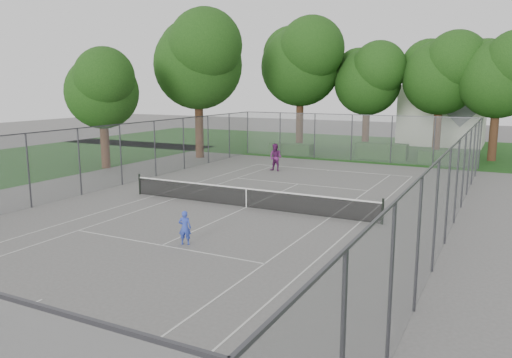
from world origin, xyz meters
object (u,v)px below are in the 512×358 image
at_px(girl_player, 185,228).
at_px(house, 443,105).
at_px(woman_player, 276,157).
at_px(tennis_net, 246,197).

bearing_deg(girl_player, house, -117.87).
bearing_deg(woman_player, tennis_net, -67.62).
height_order(house, girl_player, house).
height_order(tennis_net, house, house).
distance_m(tennis_net, girl_player, 5.94).
relative_size(house, girl_player, 7.58).
height_order(tennis_net, woman_player, woman_player).
bearing_deg(tennis_net, woman_player, 107.32).
height_order(tennis_net, girl_player, girl_player).
distance_m(house, woman_player, 23.10).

